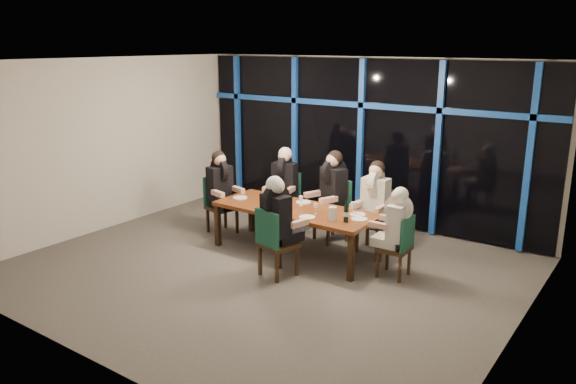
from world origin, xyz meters
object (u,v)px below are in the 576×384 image
at_px(chair_far_right, 376,216).
at_px(chair_far_mid, 335,206).
at_px(wine_bottle, 346,214).
at_px(diner_far_mid, 332,183).
at_px(diner_far_left, 284,177).
at_px(diner_near_mid, 278,211).
at_px(chair_far_left, 286,197).
at_px(diner_end_right, 396,219).
at_px(chair_near_mid, 273,240).
at_px(diner_end_left, 221,180).
at_px(chair_end_right, 400,244).
at_px(dining_table, 295,212).
at_px(water_pitcher, 333,214).
at_px(chair_end_left, 219,201).
at_px(diner_far_right, 375,193).

bearing_deg(chair_far_right, chair_far_mid, 175.98).
bearing_deg(wine_bottle, diner_far_mid, 130.16).
bearing_deg(diner_far_left, diner_near_mid, -67.84).
xyz_separation_m(chair_far_left, diner_near_mid, (1.16, -1.82, 0.40)).
bearing_deg(diner_end_right, chair_near_mid, -55.53).
height_order(diner_far_left, diner_end_left, diner_far_left).
relative_size(chair_far_mid, chair_end_right, 1.16).
distance_m(diner_end_left, wine_bottle, 2.61).
relative_size(chair_end_right, diner_far_left, 0.92).
bearing_deg(dining_table, chair_end_right, 2.09).
height_order(chair_near_mid, water_pitcher, chair_near_mid).
relative_size(chair_far_mid, diner_near_mid, 1.07).
relative_size(chair_end_left, diner_end_right, 1.13).
distance_m(chair_near_mid, diner_far_right, 1.91).
height_order(chair_far_mid, diner_far_mid, diner_far_mid).
bearing_deg(chair_far_mid, diner_end_right, -7.93).
bearing_deg(diner_far_left, dining_table, -57.07).
xyz_separation_m(chair_far_mid, diner_near_mid, (0.11, -1.79, 0.38)).
distance_m(chair_far_left, wine_bottle, 2.18).
distance_m(chair_far_right, chair_near_mid, 1.95).
height_order(chair_far_left, chair_near_mid, same).
bearing_deg(chair_near_mid, diner_end_left, -15.32).
distance_m(chair_far_right, chair_end_left, 2.76).
height_order(dining_table, diner_far_right, diner_far_right).
height_order(dining_table, chair_end_left, chair_end_left).
height_order(chair_far_right, diner_near_mid, diner_near_mid).
relative_size(diner_end_left, water_pitcher, 4.67).
xyz_separation_m(diner_far_right, diner_end_right, (0.70, -0.74, -0.09)).
bearing_deg(wine_bottle, diner_end_left, 174.80).
xyz_separation_m(dining_table, chair_far_right, (0.96, 0.88, -0.12)).
distance_m(chair_near_mid, diner_near_mid, 0.41).
distance_m(chair_end_right, diner_near_mid, 1.77).
bearing_deg(diner_end_left, diner_near_mid, -101.39).
bearing_deg(diner_far_left, diner_far_mid, -13.13).
distance_m(chair_far_right, wine_bottle, 1.09).
distance_m(dining_table, chair_far_mid, 0.94).
height_order(diner_end_left, diner_near_mid, diner_near_mid).
height_order(diner_far_right, diner_end_right, diner_far_right).
bearing_deg(diner_near_mid, diner_far_left, -43.43).
bearing_deg(chair_near_mid, wine_bottle, -118.72).
height_order(chair_far_mid, chair_end_right, chair_far_mid).
height_order(diner_end_right, water_pitcher, diner_end_right).
bearing_deg(chair_far_right, diner_far_right, -90.00).
relative_size(chair_far_right, diner_end_right, 1.14).
bearing_deg(chair_far_left, chair_far_mid, -13.12).
bearing_deg(chair_far_mid, water_pitcher, -39.25).
bearing_deg(chair_end_right, dining_table, -89.55).
height_order(chair_end_right, diner_near_mid, diner_near_mid).
bearing_deg(diner_far_left, diner_end_left, -145.08).
relative_size(dining_table, diner_near_mid, 2.65).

